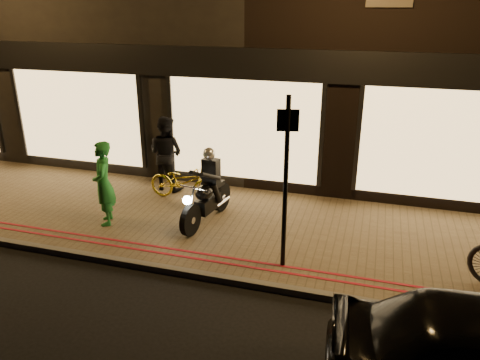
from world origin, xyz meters
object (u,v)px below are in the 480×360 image
Objects in this scene: motorcycle at (207,194)px; sign_post at (286,176)px; person_green at (104,183)px; bicycle_gold at (183,182)px.

sign_post is (1.87, -1.28, 1.06)m from motorcycle.
sign_post is at bearing -25.28° from motorcycle.
person_green is at bearing 171.07° from sign_post.
sign_post is at bearing 52.62° from person_green.
sign_post reaches higher than bicycle_gold.
person_green reaches higher than motorcycle.
bicycle_gold is at bearing 144.92° from motorcycle.
bicycle_gold is (-0.95, 0.92, -0.18)m from motorcycle.
bicycle_gold is 0.95× the size of person_green.
bicycle_gold is 1.95m from person_green.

